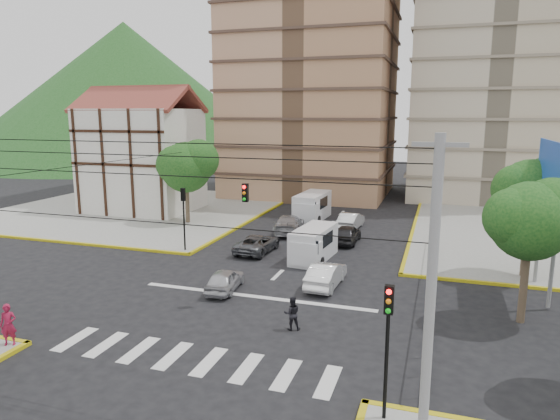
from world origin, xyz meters
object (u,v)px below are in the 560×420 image
at_px(traffic_light_se, 388,330).
at_px(car_silver_front_left, 225,280).
at_px(pedestrian_sw_corner, 8,325).
at_px(van_right_lane, 313,245).
at_px(pedestrian_crosswalk, 292,313).
at_px(traffic_light_nw, 184,209).
at_px(van_left_lane, 312,207).
at_px(car_white_front_right, 326,275).

distance_m(traffic_light_se, car_silver_front_left, 13.73).
height_order(traffic_light_se, pedestrian_sw_corner, traffic_light_se).
bearing_deg(van_right_lane, traffic_light_se, -62.50).
height_order(car_silver_front_left, pedestrian_crosswalk, pedestrian_crosswalk).
bearing_deg(traffic_light_nw, van_right_lane, 5.26).
bearing_deg(van_left_lane, car_silver_front_left, -86.31).
distance_m(van_right_lane, car_white_front_right, 5.08).
bearing_deg(traffic_light_se, pedestrian_sw_corner, 178.88).
height_order(pedestrian_sw_corner, pedestrian_crosswalk, pedestrian_sw_corner).
relative_size(van_right_lane, van_left_lane, 0.90).
relative_size(traffic_light_nw, car_white_front_right, 1.05).
bearing_deg(traffic_light_se, van_right_lane, 111.74).
xyz_separation_m(van_right_lane, pedestrian_sw_corner, (-8.84, -16.13, -0.02)).
bearing_deg(car_white_front_right, traffic_light_se, 113.74).
bearing_deg(traffic_light_nw, car_white_front_right, -19.20).
distance_m(van_left_lane, pedestrian_sw_corner, 28.92).
height_order(van_right_lane, pedestrian_crosswalk, van_right_lane).
xyz_separation_m(car_silver_front_left, car_white_front_right, (5.14, 2.39, 0.08)).
xyz_separation_m(traffic_light_nw, pedestrian_crosswalk, (10.85, -9.93, -2.34)).
xyz_separation_m(van_left_lane, car_white_front_right, (5.23, -16.91, -0.49)).
height_order(car_silver_front_left, car_white_front_right, car_white_front_right).
distance_m(van_right_lane, pedestrian_sw_corner, 18.40).
xyz_separation_m(traffic_light_se, car_silver_front_left, (-9.72, 9.37, -2.50)).
distance_m(traffic_light_se, pedestrian_sw_corner, 15.53).
distance_m(traffic_light_se, traffic_light_nw, 22.06).
bearing_deg(car_white_front_right, car_silver_front_left, 27.42).
xyz_separation_m(van_right_lane, van_left_lane, (-3.26, 12.24, 0.13)).
distance_m(van_left_lane, pedestrian_crosswalk, 23.55).
height_order(van_right_lane, van_left_lane, van_left_lane).
bearing_deg(pedestrian_sw_corner, car_white_front_right, 19.66).
bearing_deg(pedestrian_sw_corner, van_right_lane, 34.27).
relative_size(van_left_lane, pedestrian_sw_corner, 3.12).
distance_m(traffic_light_nw, car_silver_front_left, 8.92).
height_order(traffic_light_se, pedestrian_crosswalk, traffic_light_se).
relative_size(car_white_front_right, pedestrian_sw_corner, 2.37).
relative_size(traffic_light_se, car_white_front_right, 1.05).
relative_size(car_silver_front_left, pedestrian_crosswalk, 2.32).
height_order(traffic_light_se, van_left_lane, traffic_light_se).
bearing_deg(van_right_lane, traffic_light_nw, -168.97).
height_order(van_right_lane, car_silver_front_left, van_right_lane).
height_order(van_right_lane, car_white_front_right, van_right_lane).
relative_size(van_left_lane, car_silver_front_left, 1.53).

